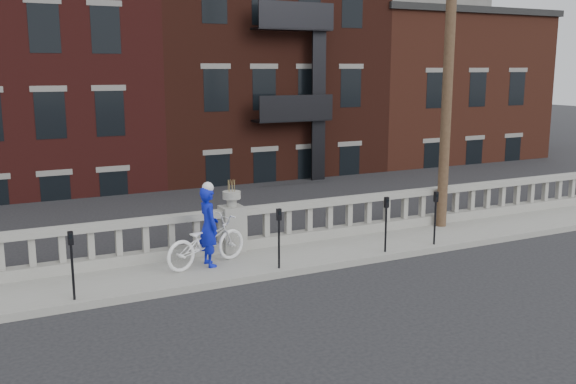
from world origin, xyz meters
name	(u,v)px	position (x,y,z in m)	size (l,w,h in m)	color
ground	(309,309)	(0.00, 0.00, 0.00)	(120.00, 120.00, 0.00)	black
sidewalk	(248,263)	(0.00, 3.00, 0.07)	(32.00, 2.20, 0.15)	gray
balustrade	(232,231)	(0.00, 3.95, 0.64)	(28.00, 0.34, 1.03)	gray
planter_pedestal	(232,223)	(0.00, 3.95, 0.83)	(0.55, 0.55, 1.76)	gray
lower_level	(101,106)	(0.56, 23.04, 2.63)	(80.00, 44.00, 20.80)	#605E59
utility_pole	(450,42)	(6.20, 3.60, 5.24)	(1.60, 0.28, 10.00)	#422D1E
parking_meter_b	(72,257)	(-4.00, 2.15, 1.00)	(0.10, 0.09, 1.36)	black
parking_meter_c	(279,231)	(0.39, 2.15, 1.00)	(0.10, 0.09, 1.36)	black
parking_meter_d	(386,218)	(3.26, 2.15, 1.00)	(0.10, 0.09, 1.36)	black
parking_meter_e	(435,212)	(4.76, 2.15, 1.00)	(0.10, 0.09, 1.36)	black
bicycle	(206,241)	(-0.97, 3.10, 0.70)	(0.73, 2.10, 1.10)	white
cyclist	(209,226)	(-0.92, 3.05, 1.06)	(0.66, 0.43, 1.81)	#0B16A9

